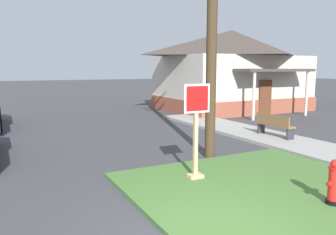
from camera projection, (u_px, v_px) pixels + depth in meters
grass_corner_patch at (259, 186)px, 7.52m from camera, size 5.75×4.89×0.08m
sidewalk_strip at (274, 139)px, 12.54m from camera, size 2.20×14.45×0.12m
fire_hydrant at (334, 183)px, 6.39m from camera, size 0.38×0.34×0.89m
stop_sign at (196, 134)px, 7.85m from camera, size 0.68×0.29×2.26m
manhole_cover at (139, 176)px, 8.39m from camera, size 0.70×0.70×0.02m
street_bench at (274, 124)px, 12.67m from camera, size 0.46×1.63×0.85m
utility_pole at (212, 5)px, 9.54m from camera, size 1.32×0.31×8.73m
corner_house at (231, 69)px, 21.95m from camera, size 9.23×8.05×5.20m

